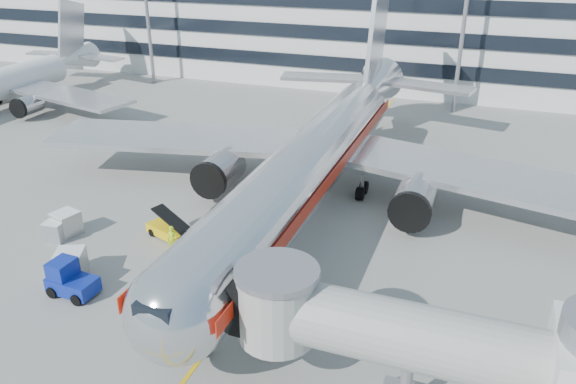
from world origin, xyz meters
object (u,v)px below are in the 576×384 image
(main_jet, at_px, (318,154))
(cargo_container_left, at_px, (71,264))
(belt_loader, at_px, (173,232))
(ramp_worker, at_px, (173,239))
(cargo_container_front, at_px, (66,223))
(cargo_container_right, at_px, (56,230))
(baggage_tug, at_px, (70,280))

(main_jet, height_order, cargo_container_left, main_jet)
(belt_loader, height_order, ramp_worker, belt_loader)
(cargo_container_front, bearing_deg, ramp_worker, 3.12)
(cargo_container_right, distance_m, ramp_worker, 8.88)
(belt_loader, bearing_deg, main_jet, 50.51)
(main_jet, bearing_deg, cargo_container_front, -143.34)
(belt_loader, relative_size, baggage_tug, 1.52)
(belt_loader, bearing_deg, cargo_container_left, -119.12)
(main_jet, height_order, baggage_tug, main_jet)
(belt_loader, height_order, baggage_tug, baggage_tug)
(ramp_worker, bearing_deg, main_jet, 34.13)
(cargo_container_right, bearing_deg, belt_loader, 20.81)
(cargo_container_right, distance_m, cargo_container_front, 0.96)
(main_jet, xyz_separation_m, ramp_worker, (-6.94, -11.13, -3.24))
(cargo_container_right, bearing_deg, cargo_container_front, 82.17)
(cargo_container_front, bearing_deg, cargo_container_left, -47.24)
(main_jet, relative_size, cargo_container_left, 22.31)
(cargo_container_front, distance_m, ramp_worker, 8.65)
(belt_loader, distance_m, cargo_container_right, 8.38)
(cargo_container_left, distance_m, cargo_container_front, 6.04)
(baggage_tug, distance_m, ramp_worker, 7.28)
(baggage_tug, xyz_separation_m, cargo_container_front, (-5.33, 6.01, -0.08))
(baggage_tug, relative_size, cargo_container_left, 1.33)
(cargo_container_left, distance_m, cargo_container_right, 5.49)
(belt_loader, height_order, cargo_container_left, belt_loader)
(main_jet, height_order, cargo_container_front, main_jet)
(cargo_container_left, relative_size, ramp_worker, 1.15)
(belt_loader, relative_size, cargo_container_front, 2.29)
(cargo_container_left, xyz_separation_m, ramp_worker, (4.54, 4.90, 0.07))
(main_jet, height_order, ramp_worker, main_jet)
(cargo_container_left, bearing_deg, ramp_worker, 47.22)
(cargo_container_left, bearing_deg, cargo_container_right, 140.43)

